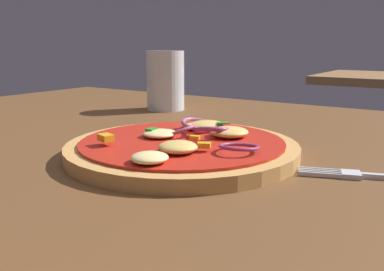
# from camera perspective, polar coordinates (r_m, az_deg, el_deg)

# --- Properties ---
(dining_table) EXTENTS (1.38, 1.01, 0.03)m
(dining_table) POSITION_cam_1_polar(r_m,az_deg,el_deg) (0.46, -1.57, -5.74)
(dining_table) COLOR brown
(dining_table) RESTS_ON ground
(pizza) EXTENTS (0.26, 0.26, 0.03)m
(pizza) POSITION_cam_1_polar(r_m,az_deg,el_deg) (0.48, -1.11, -1.51)
(pizza) COLOR tan
(pizza) RESTS_ON dining_table
(beer_glass) EXTENTS (0.07, 0.07, 0.11)m
(beer_glass) POSITION_cam_1_polar(r_m,az_deg,el_deg) (0.81, -3.58, 6.91)
(beer_glass) COLOR silver
(beer_glass) RESTS_ON dining_table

